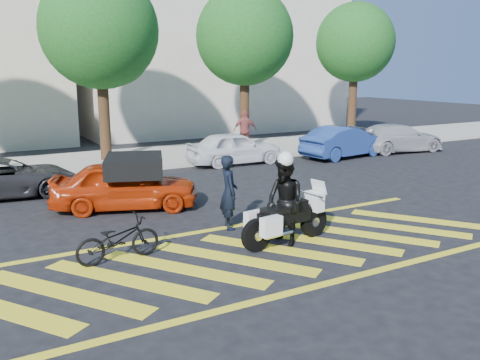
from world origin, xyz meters
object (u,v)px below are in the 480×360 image
police_motorcycle (285,219)px  parked_right (344,142)px  red_convertible (125,185)px  parked_mid_left (6,178)px  officer_bike (229,192)px  officer_moto (285,202)px  parked_mid_right (235,148)px  parked_far_right (398,138)px  bicycle (118,239)px

police_motorcycle → parked_right: (8.55, 8.06, 0.12)m
red_convertible → parked_mid_left: 4.09m
officer_bike → red_convertible: (-1.66, 2.92, -0.23)m
officer_moto → parked_mid_left: bearing=-154.0°
parked_mid_left → parked_right: bearing=-82.2°
parked_mid_right → parked_far_right: bearing=-94.6°
parked_mid_left → parked_far_right: (16.67, 0.48, 0.07)m
police_motorcycle → parked_mid_right: (3.64, 8.96, 0.09)m
bicycle → officer_moto: bearing=-107.3°
officer_bike → parked_mid_left: officer_bike is taller
red_convertible → parked_far_right: (13.95, 3.53, -0.02)m
police_motorcycle → red_convertible: size_ratio=0.60×
officer_bike → officer_moto: 1.67m
parked_right → officer_bike: bearing=117.6°
bicycle → officer_bike: bearing=-79.3°
officer_bike → parked_far_right: bearing=-47.4°
red_convertible → police_motorcycle: bearing=-134.3°
red_convertible → parked_mid_right: 7.34m
parked_mid_left → parked_right: 13.49m
police_motorcycle → parked_mid_right: bearing=60.8°
officer_bike → red_convertible: size_ratio=0.46×
police_motorcycle → red_convertible: (-2.20, 4.51, 0.10)m
parked_mid_left → parked_mid_right: bearing=-75.0°
parked_far_right → red_convertible: bearing=111.0°
police_motorcycle → parked_far_right: (11.74, 8.03, 0.08)m
parked_right → parked_mid_right: bearing=71.8°
bicycle → red_convertible: (1.27, 3.73, 0.22)m
officer_bike → bicycle: (-2.93, -0.81, -0.44)m
red_convertible → parked_mid_right: size_ratio=1.01×
officer_bike → officer_moto: officer_moto is taller
police_motorcycle → officer_moto: 0.38m
bicycle → red_convertible: size_ratio=0.44×
parked_right → parked_far_right: parked_right is taller
bicycle → parked_right: bearing=-63.5°
officer_moto → parked_mid_right: 9.67m
officer_moto → parked_mid_right: (3.66, 8.95, -0.29)m
bicycle → parked_mid_right: 10.84m
parked_far_right → parked_right: bearing=96.3°
parked_far_right → parked_mid_right: bearing=90.3°
officer_bike → bicycle: officer_bike is taller
officer_moto → parked_far_right: 14.24m
parked_mid_left → parked_mid_right: size_ratio=1.08×
parked_mid_left → parked_far_right: parked_far_right is taller
officer_moto → red_convertible: (-2.18, 4.50, -0.28)m
parked_far_right → officer_moto: bearing=131.1°
officer_bike → parked_mid_left: 7.41m
red_convertible → parked_mid_right: (5.84, 4.45, -0.01)m
police_motorcycle → red_convertible: bearing=109.0°
bicycle → parked_right: parked_right is taller
red_convertible → parked_mid_left: bearing=61.4°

